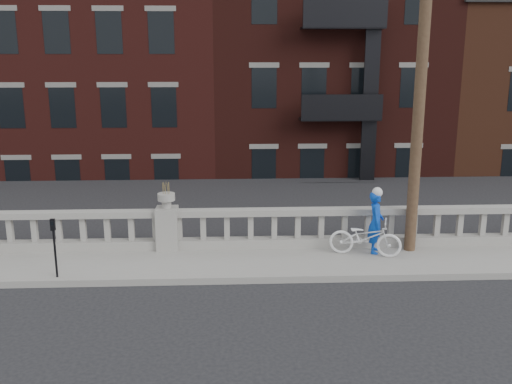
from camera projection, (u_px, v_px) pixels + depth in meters
ground at (147, 325)px, 10.90m from camera, size 120.00×120.00×0.00m
sidewalk at (164, 265)px, 13.79m from camera, size 32.00×2.20×0.15m
balustrade at (168, 231)px, 14.58m from camera, size 28.00×0.34×1.03m
planter_pedestal at (167, 223)px, 14.54m from camera, size 0.55×0.55×1.76m
lower_level at (211, 97)px, 32.66m from camera, size 80.00×44.00×20.80m
utility_pole at (423, 45)px, 13.42m from camera, size 1.60×0.28×10.00m
parking_meter_d at (54, 241)px, 12.65m from camera, size 0.10×0.09×1.36m
bicycle at (365, 237)px, 14.13m from camera, size 1.87×1.09×0.93m
cyclist at (376, 222)px, 14.27m from camera, size 0.51×0.65×1.58m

